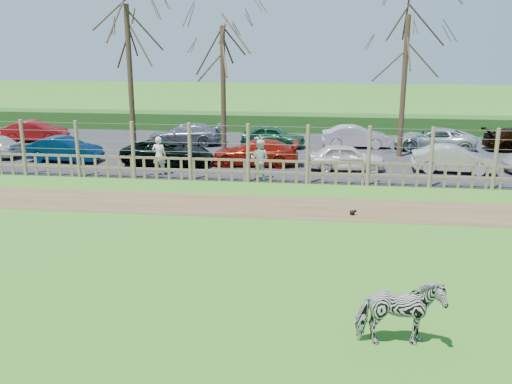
# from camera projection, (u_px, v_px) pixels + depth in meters

# --- Properties ---
(ground) EXTENTS (120.00, 120.00, 0.00)m
(ground) POSITION_uv_depth(u_px,v_px,m) (212.00, 250.00, 16.62)
(ground) COLOR #549836
(ground) RESTS_ON ground
(dirt_strip) EXTENTS (34.00, 2.80, 0.01)m
(dirt_strip) POSITION_uv_depth(u_px,v_px,m) (236.00, 205.00, 20.93)
(dirt_strip) COLOR brown
(dirt_strip) RESTS_ON ground
(asphalt) EXTENTS (44.00, 13.00, 0.04)m
(asphalt) POSITION_uv_depth(u_px,v_px,m) (264.00, 152.00, 30.49)
(asphalt) COLOR #232326
(asphalt) RESTS_ON ground
(hedge) EXTENTS (46.00, 2.00, 1.10)m
(hedge) POSITION_uv_depth(u_px,v_px,m) (276.00, 122.00, 37.05)
(hedge) COLOR #1E4716
(hedge) RESTS_ON ground
(fence) EXTENTS (30.16, 0.16, 2.50)m
(fence) POSITION_uv_depth(u_px,v_px,m) (248.00, 164.00, 24.07)
(fence) COLOR brown
(fence) RESTS_ON ground
(tree_left) EXTENTS (4.80, 4.80, 7.88)m
(tree_left) POSITION_uv_depth(u_px,v_px,m) (128.00, 44.00, 27.84)
(tree_left) COLOR #3D2B1E
(tree_left) RESTS_ON ground
(tree_mid) EXTENTS (4.80, 4.80, 6.83)m
(tree_mid) POSITION_uv_depth(u_px,v_px,m) (223.00, 59.00, 28.48)
(tree_mid) COLOR #3D2B1E
(tree_mid) RESTS_ON ground
(tree_right) EXTENTS (4.80, 4.80, 7.35)m
(tree_right) POSITION_uv_depth(u_px,v_px,m) (406.00, 52.00, 27.82)
(tree_right) COLOR #3D2B1E
(tree_right) RESTS_ON ground
(zebra) EXTENTS (1.77, 0.99, 1.42)m
(zebra) POSITION_uv_depth(u_px,v_px,m) (399.00, 313.00, 11.34)
(zebra) COLOR gray
(zebra) RESTS_ON ground
(visitor_a) EXTENTS (0.66, 0.46, 1.72)m
(visitor_a) POSITION_uv_depth(u_px,v_px,m) (159.00, 156.00, 25.15)
(visitor_a) COLOR beige
(visitor_a) RESTS_ON asphalt
(visitor_b) EXTENTS (1.00, 0.88, 1.72)m
(visitor_b) POSITION_uv_depth(u_px,v_px,m) (260.00, 159.00, 24.44)
(visitor_b) COLOR silver
(visitor_b) RESTS_ON asphalt
(crow) EXTENTS (0.25, 0.18, 0.20)m
(crow) POSITION_uv_depth(u_px,v_px,m) (353.00, 212.00, 19.80)
(crow) COLOR black
(crow) RESTS_ON ground
(car_1) EXTENTS (3.71, 1.50, 1.20)m
(car_1) POSITION_uv_depth(u_px,v_px,m) (64.00, 149.00, 27.91)
(car_1) COLOR #032044
(car_1) RESTS_ON asphalt
(car_2) EXTENTS (4.44, 2.26, 1.20)m
(car_2) POSITION_uv_depth(u_px,v_px,m) (168.00, 153.00, 27.13)
(car_2) COLOR black
(car_2) RESTS_ON asphalt
(car_3) EXTENTS (4.20, 1.84, 1.20)m
(car_3) POSITION_uv_depth(u_px,v_px,m) (255.00, 152.00, 27.16)
(car_3) COLOR maroon
(car_3) RESTS_ON asphalt
(car_4) EXTENTS (3.61, 1.65, 1.20)m
(car_4) POSITION_uv_depth(u_px,v_px,m) (346.00, 157.00, 26.16)
(car_4) COLOR silver
(car_4) RESTS_ON asphalt
(car_5) EXTENTS (3.72, 1.50, 1.20)m
(car_5) POSITION_uv_depth(u_px,v_px,m) (453.00, 159.00, 25.71)
(car_5) COLOR #C0B8BD
(car_5) RESTS_ON asphalt
(car_7) EXTENTS (3.75, 1.61, 1.20)m
(car_7) POSITION_uv_depth(u_px,v_px,m) (35.00, 131.00, 33.10)
(car_7) COLOR maroon
(car_7) RESTS_ON asphalt
(car_9) EXTENTS (4.23, 1.93, 1.20)m
(car_9) POSITION_uv_depth(u_px,v_px,m) (185.00, 134.00, 32.15)
(car_9) COLOR slate
(car_9) RESTS_ON asphalt
(car_10) EXTENTS (3.58, 1.57, 1.20)m
(car_10) POSITION_uv_depth(u_px,v_px,m) (273.00, 136.00, 31.43)
(car_10) COLOR #195032
(car_10) RESTS_ON asphalt
(car_11) EXTENTS (3.72, 1.53, 1.20)m
(car_11) POSITION_uv_depth(u_px,v_px,m) (355.00, 137.00, 31.40)
(car_11) COLOR #C3B1C4
(car_11) RESTS_ON asphalt
(car_12) EXTENTS (4.54, 2.53, 1.20)m
(car_12) POSITION_uv_depth(u_px,v_px,m) (434.00, 139.00, 30.60)
(car_12) COLOR #ACBAB7
(car_12) RESTS_ON asphalt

